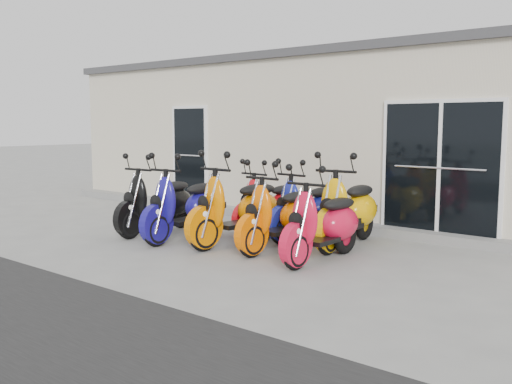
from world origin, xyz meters
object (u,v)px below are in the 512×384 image
scooter_front_blue (186,196)px  scooter_front_red (323,212)px  scooter_front_orange_b (281,205)px  scooter_back_blue (308,199)px  scooter_back_red (270,196)px  scooter_back_yellow (348,199)px  scooter_front_black (157,193)px  scooter_front_orange_a (238,197)px

scooter_front_blue → scooter_front_red: (2.58, 0.16, -0.04)m
scooter_front_orange_b → scooter_front_blue: bearing=-165.4°
scooter_front_red → scooter_back_blue: size_ratio=1.02×
scooter_back_red → scooter_back_yellow: 1.64m
scooter_front_orange_b → scooter_back_yellow: 1.09m
scooter_front_black → scooter_front_red: (3.37, 0.07, -0.02)m
scooter_front_orange_a → scooter_back_red: (-0.19, 1.08, -0.10)m
scooter_front_black → scooter_front_red: size_ratio=1.03×
scooter_front_black → scooter_front_red: bearing=-2.7°
scooter_front_blue → scooter_back_red: (0.73, 1.33, -0.07)m
scooter_front_blue → scooter_back_red: scooter_front_blue is taller
scooter_back_yellow → scooter_front_orange_b: bearing=-132.5°
scooter_front_blue → scooter_front_orange_a: size_ratio=0.96×
scooter_back_red → scooter_front_orange_a: bearing=-76.0°
scooter_front_orange_a → scooter_front_red: bearing=2.3°
scooter_front_black → scooter_back_blue: scooter_front_black is taller
scooter_front_orange_a → scooter_back_yellow: 1.73m
scooter_front_red → scooter_back_yellow: 1.07m
scooter_front_black → scooter_back_yellow: scooter_back_yellow is taller
scooter_front_red → scooter_front_orange_b: bearing=169.2°
scooter_front_blue → scooter_front_orange_a: 0.96m
scooter_front_red → scooter_front_blue: bearing=-175.5°
scooter_front_black → scooter_back_blue: (2.34, 1.22, -0.03)m
scooter_back_red → scooter_back_blue: bearing=2.2°
scooter_front_orange_a → scooter_front_red: (1.66, -0.09, -0.07)m
scooter_front_black → scooter_back_blue: 2.64m
scooter_front_black → scooter_front_blue: (0.79, -0.08, 0.02)m
scooter_back_yellow → scooter_front_blue: bearing=-158.4°
scooter_front_orange_a → scooter_back_blue: size_ratio=1.11×
scooter_back_blue → scooter_back_yellow: bearing=-0.1°
scooter_front_black → scooter_back_blue: bearing=23.6°
scooter_front_blue → scooter_front_orange_a: scooter_front_orange_a is taller
scooter_front_red → scooter_back_red: scooter_front_red is taller
scooter_front_orange_a → scooter_front_red: size_ratio=1.10×
scooter_front_orange_a → scooter_front_orange_b: size_ratio=1.08×
scooter_front_black → scooter_front_orange_a: (1.72, 0.16, 0.05)m
scooter_front_red → scooter_front_black: bearing=-177.7°
scooter_front_red → scooter_back_red: bearing=148.5°
scooter_front_black → scooter_back_red: scooter_front_black is taller
scooter_front_blue → scooter_front_black: bearing=170.3°
scooter_front_orange_a → scooter_back_red: size_ratio=1.15×
scooter_back_blue → scooter_front_blue: bearing=-133.2°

